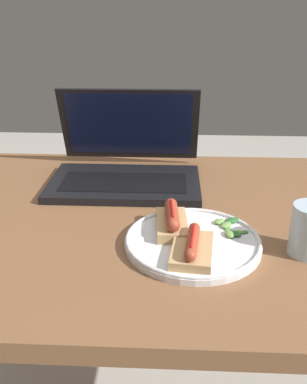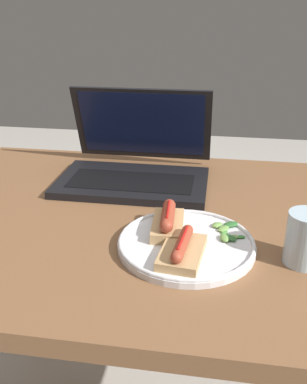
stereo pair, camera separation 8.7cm
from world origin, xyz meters
name	(u,v)px [view 2 (the right image)]	position (x,y,z in m)	size (l,w,h in m)	color
desk	(179,248)	(0.00, 0.00, 0.64)	(1.19, 0.76, 0.71)	brown
laptop	(135,165)	(-0.13, 0.19, 0.75)	(0.36, 0.29, 0.22)	black
plate	(186,243)	(0.02, -0.12, 0.72)	(0.25, 0.25, 0.02)	silver
sausage_toast_left	(168,222)	(-0.02, -0.08, 0.74)	(0.07, 0.12, 0.05)	tan
sausage_toast_middle	(182,249)	(0.02, -0.17, 0.74)	(0.08, 0.12, 0.04)	tan
salad_pile	(227,231)	(0.10, -0.07, 0.73)	(0.07, 0.09, 0.01)	#4C8E3D
drinking_glass	(305,239)	(0.23, -0.14, 0.76)	(0.07, 0.07, 0.09)	silver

